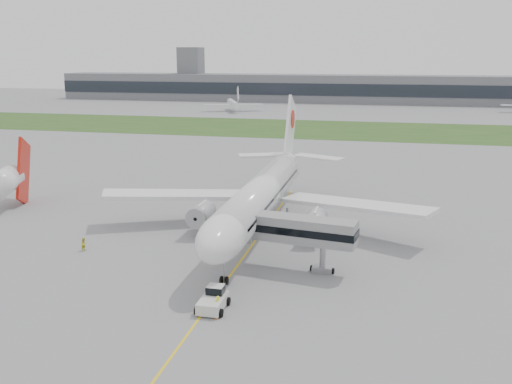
% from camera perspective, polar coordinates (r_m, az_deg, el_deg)
% --- Properties ---
extents(ground, '(600.00, 600.00, 0.00)m').
position_cam_1_polar(ground, '(77.58, -0.12, -4.98)').
color(ground, gray).
rests_on(ground, ground).
extents(apron_markings, '(70.00, 70.00, 0.04)m').
position_cam_1_polar(apron_markings, '(72.99, -1.02, -6.21)').
color(apron_markings, yellow).
rests_on(apron_markings, ground).
extents(grass_strip, '(600.00, 50.00, 0.02)m').
position_cam_1_polar(grass_strip, '(193.89, 8.00, 6.21)').
color(grass_strip, '#254B1C').
rests_on(grass_strip, ground).
extents(terminal_building, '(320.00, 22.30, 14.00)m').
position_cam_1_polar(terminal_building, '(302.43, 9.97, 10.12)').
color(terminal_building, slate).
rests_on(terminal_building, ground).
extents(control_tower, '(12.00, 12.00, 56.00)m').
position_cam_1_polar(control_tower, '(322.72, -6.43, 9.21)').
color(control_tower, slate).
rests_on(control_tower, ground).
extents(airliner, '(48.13, 53.95, 17.88)m').
position_cam_1_polar(airliner, '(80.56, 0.66, -0.08)').
color(airliner, white).
rests_on(airliner, ground).
extents(pushback_tug, '(2.84, 4.16, 2.11)m').
position_cam_1_polar(pushback_tug, '(57.99, -4.28, -10.66)').
color(pushback_tug, silver).
rests_on(pushback_tug, ground).
extents(jet_bridge, '(14.70, 5.08, 6.71)m').
position_cam_1_polar(jet_bridge, '(66.38, 3.43, -3.76)').
color(jet_bridge, gray).
rests_on(jet_bridge, ground).
extents(safety_cone_left, '(0.35, 0.35, 0.48)m').
position_cam_1_polar(safety_cone_left, '(59.99, -4.93, -10.57)').
color(safety_cone_left, orange).
rests_on(safety_cone_left, ground).
extents(safety_cone_right, '(0.35, 0.35, 0.49)m').
position_cam_1_polar(safety_cone_right, '(56.25, -3.99, -12.28)').
color(safety_cone_right, orange).
rests_on(safety_cone_right, ground).
extents(ground_crew_near, '(0.77, 0.76, 1.80)m').
position_cam_1_polar(ground_crew_near, '(57.07, -3.85, -11.15)').
color(ground_crew_near, '#F3FD2A').
rests_on(ground_crew_near, ground).
extents(ground_crew_far, '(0.86, 1.00, 1.78)m').
position_cam_1_polar(ground_crew_far, '(77.08, -16.80, -5.02)').
color(ground_crew_far, gold).
rests_on(ground_crew_far, ground).
extents(neighbor_aircraft, '(6.72, 14.77, 11.93)m').
position_cam_1_polar(neighbor_aircraft, '(101.05, -23.67, 1.05)').
color(neighbor_aircraft, '#B8170A').
rests_on(neighbor_aircraft, ground).
extents(distant_aircraft_left, '(32.87, 31.19, 9.97)m').
position_cam_1_polar(distant_aircraft_left, '(253.39, -2.30, 8.07)').
color(distant_aircraft_left, white).
rests_on(distant_aircraft_left, ground).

